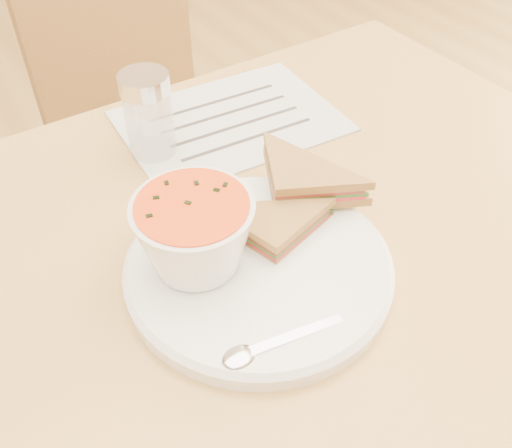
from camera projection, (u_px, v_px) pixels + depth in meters
dining_table at (252, 410)px, 0.89m from camera, size 1.00×0.70×0.75m
chair_far at (169, 179)px, 1.25m from camera, size 0.39×0.39×0.81m
plate at (259, 268)px, 0.59m from camera, size 0.30×0.30×0.02m
soup_bowl at (195, 237)px, 0.56m from camera, size 0.13×0.13×0.08m
sandwich_half_a at (276, 259)px, 0.57m from camera, size 0.12×0.12×0.03m
sandwich_half_b at (275, 202)px, 0.61m from camera, size 0.15×0.15×0.03m
spoon at (289, 338)px, 0.51m from camera, size 0.17×0.06×0.01m
paper_menu at (230, 121)px, 0.80m from camera, size 0.31×0.24×0.00m
condiment_shaker at (149, 115)px, 0.71m from camera, size 0.07×0.07×0.11m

